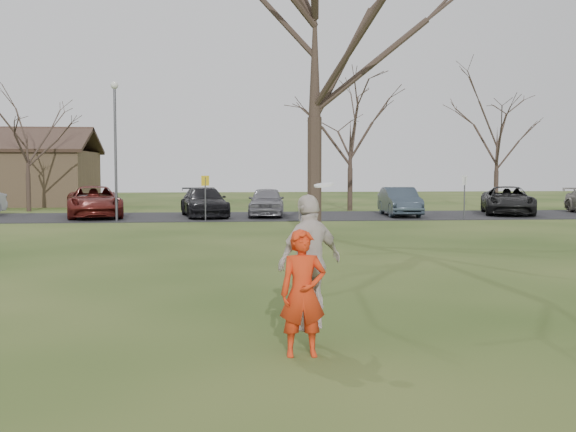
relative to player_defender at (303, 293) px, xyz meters
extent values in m
plane|color=#1E380F|center=(0.24, 0.50, -0.82)|extent=(120.00, 120.00, 0.00)
cube|color=black|center=(0.24, 25.50, -0.80)|extent=(62.00, 6.50, 0.04)
imported|color=red|center=(0.00, 0.00, 0.00)|extent=(0.60, 0.40, 1.64)
imported|color=#5D1A16|center=(-7.16, 25.31, -0.03)|extent=(3.59, 5.82, 1.50)
imported|color=black|center=(-1.88, 25.30, -0.07)|extent=(2.72, 5.13, 1.42)
imported|color=slate|center=(1.17, 25.22, -0.06)|extent=(2.08, 4.37, 1.44)
imported|color=#2E3A46|center=(7.81, 24.93, -0.07)|extent=(1.70, 4.37, 1.42)
imported|color=black|center=(13.61, 25.48, -0.06)|extent=(3.80, 5.63, 1.43)
imported|color=beige|center=(0.16, 0.52, 0.33)|extent=(1.14, 0.98, 1.84)
cylinder|color=white|center=(0.34, 0.47, 1.38)|extent=(0.27, 0.27, 0.08)
cylinder|color=#47474C|center=(-5.76, 23.00, 2.18)|extent=(0.12, 0.12, 6.00)
sphere|color=beige|center=(-5.76, 23.00, 5.28)|extent=(0.34, 0.34, 0.34)
cylinder|color=#47474C|center=(-1.76, 22.50, 0.18)|extent=(0.06, 0.06, 2.00)
cube|color=yellow|center=(-1.76, 22.50, 1.03)|extent=(0.35, 0.35, 0.45)
cylinder|color=#47474C|center=(10.24, 22.50, 0.18)|extent=(0.06, 0.06, 2.00)
cube|color=silver|center=(10.24, 22.50, 1.03)|extent=(0.35, 0.35, 0.45)
camera|label=1|loc=(-1.03, -8.73, 1.61)|focal=43.13mm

